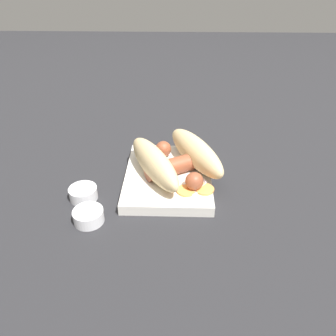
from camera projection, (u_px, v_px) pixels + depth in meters
name	position (u px, v px, depth m)	size (l,w,h in m)	color
ground_plane	(168.00, 181.00, 0.67)	(3.00, 3.00, 0.00)	#232326
food_tray	(168.00, 176.00, 0.66)	(0.22, 0.17, 0.02)	silver
bread_roll	(176.00, 157.00, 0.64)	(0.23, 0.21, 0.06)	#DBBC84
sausage	(178.00, 164.00, 0.65)	(0.15, 0.13, 0.03)	brown
pickled_veggies	(196.00, 188.00, 0.61)	(0.07, 0.08, 0.00)	orange
condiment_cup_near	(83.00, 194.00, 0.61)	(0.05, 0.05, 0.02)	white
condiment_cup_far	(89.00, 217.00, 0.56)	(0.05, 0.05, 0.02)	white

